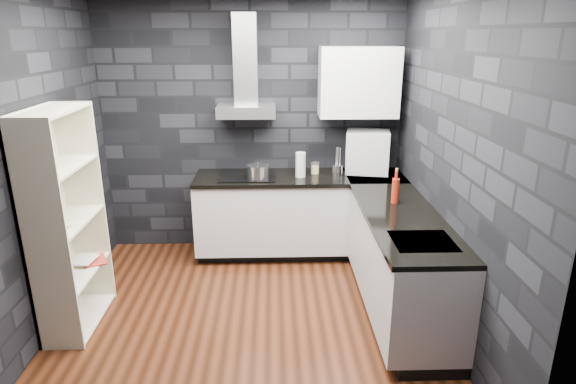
{
  "coord_description": "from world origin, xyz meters",
  "views": [
    {
      "loc": [
        0.23,
        -3.55,
        2.33
      ],
      "look_at": [
        0.35,
        0.45,
        1.0
      ],
      "focal_mm": 30.0,
      "sensor_mm": 36.0,
      "label": 1
    }
  ],
  "objects_px": {
    "utensil_crock": "(337,171)",
    "red_bottle": "(395,191)",
    "appliance_garage": "(367,152)",
    "glass_vase": "(301,165)",
    "fruit_bowl": "(58,225)",
    "bookshelf": "(67,222)",
    "pot": "(258,173)",
    "storage_jar": "(315,169)"
  },
  "relations": [
    {
      "from": "glass_vase",
      "to": "fruit_bowl",
      "type": "height_order",
      "value": "glass_vase"
    },
    {
      "from": "bookshelf",
      "to": "red_bottle",
      "type": "bearing_deg",
      "value": 20.99
    },
    {
      "from": "bookshelf",
      "to": "fruit_bowl",
      "type": "bearing_deg",
      "value": -77.1
    },
    {
      "from": "storage_jar",
      "to": "utensil_crock",
      "type": "distance_m",
      "value": 0.27
    },
    {
      "from": "pot",
      "to": "fruit_bowl",
      "type": "distance_m",
      "value": 1.96
    },
    {
      "from": "pot",
      "to": "storage_jar",
      "type": "bearing_deg",
      "value": 19.81
    },
    {
      "from": "storage_jar",
      "to": "fruit_bowl",
      "type": "relative_size",
      "value": 0.49
    },
    {
      "from": "utensil_crock",
      "to": "bookshelf",
      "type": "distance_m",
      "value": 2.6
    },
    {
      "from": "storage_jar",
      "to": "utensil_crock",
      "type": "xyz_separation_m",
      "value": [
        0.22,
        -0.15,
        0.01
      ]
    },
    {
      "from": "utensil_crock",
      "to": "fruit_bowl",
      "type": "distance_m",
      "value": 2.66
    },
    {
      "from": "storage_jar",
      "to": "bookshelf",
      "type": "relative_size",
      "value": 0.06
    },
    {
      "from": "storage_jar",
      "to": "fruit_bowl",
      "type": "bearing_deg",
      "value": -144.54
    },
    {
      "from": "bookshelf",
      "to": "glass_vase",
      "type": "bearing_deg",
      "value": 45.35
    },
    {
      "from": "pot",
      "to": "appliance_garage",
      "type": "bearing_deg",
      "value": 12.07
    },
    {
      "from": "storage_jar",
      "to": "red_bottle",
      "type": "height_order",
      "value": "red_bottle"
    },
    {
      "from": "utensil_crock",
      "to": "red_bottle",
      "type": "bearing_deg",
      "value": -63.23
    },
    {
      "from": "fruit_bowl",
      "to": "appliance_garage",
      "type": "bearing_deg",
      "value": 29.83
    },
    {
      "from": "utensil_crock",
      "to": "glass_vase",
      "type": "bearing_deg",
      "value": 174.72
    },
    {
      "from": "appliance_garage",
      "to": "pot",
      "type": "bearing_deg",
      "value": -156.89
    },
    {
      "from": "pot",
      "to": "fruit_bowl",
      "type": "bearing_deg",
      "value": -139.49
    },
    {
      "from": "glass_vase",
      "to": "red_bottle",
      "type": "relative_size",
      "value": 1.16
    },
    {
      "from": "pot",
      "to": "utensil_crock",
      "type": "relative_size",
      "value": 1.66
    },
    {
      "from": "pot",
      "to": "glass_vase",
      "type": "relative_size",
      "value": 0.84
    },
    {
      "from": "glass_vase",
      "to": "storage_jar",
      "type": "distance_m",
      "value": 0.21
    },
    {
      "from": "pot",
      "to": "fruit_bowl",
      "type": "xyz_separation_m",
      "value": [
        -1.49,
        -1.27,
        -0.04
      ]
    },
    {
      "from": "appliance_garage",
      "to": "red_bottle",
      "type": "relative_size",
      "value": 2.02
    },
    {
      "from": "pot",
      "to": "red_bottle",
      "type": "relative_size",
      "value": 0.98
    },
    {
      "from": "pot",
      "to": "storage_jar",
      "type": "height_order",
      "value": "pot"
    },
    {
      "from": "fruit_bowl",
      "to": "glass_vase",
      "type": "bearing_deg",
      "value": 35.41
    },
    {
      "from": "appliance_garage",
      "to": "red_bottle",
      "type": "height_order",
      "value": "appliance_garage"
    },
    {
      "from": "glass_vase",
      "to": "bookshelf",
      "type": "xyz_separation_m",
      "value": [
        -1.92,
        -1.22,
        -0.13
      ]
    },
    {
      "from": "appliance_garage",
      "to": "utensil_crock",
      "type": "bearing_deg",
      "value": -140.45
    },
    {
      "from": "utensil_crock",
      "to": "red_bottle",
      "type": "height_order",
      "value": "red_bottle"
    },
    {
      "from": "utensil_crock",
      "to": "fruit_bowl",
      "type": "xyz_separation_m",
      "value": [
        -2.31,
        -1.33,
        -0.03
      ]
    },
    {
      "from": "glass_vase",
      "to": "fruit_bowl",
      "type": "xyz_separation_m",
      "value": [
        -1.92,
        -1.37,
        -0.09
      ]
    },
    {
      "from": "storage_jar",
      "to": "fruit_bowl",
      "type": "distance_m",
      "value": 2.56
    },
    {
      "from": "red_bottle",
      "to": "fruit_bowl",
      "type": "xyz_separation_m",
      "value": [
        -2.71,
        -0.53,
        -0.07
      ]
    },
    {
      "from": "glass_vase",
      "to": "appliance_garage",
      "type": "relative_size",
      "value": 0.58
    },
    {
      "from": "glass_vase",
      "to": "utensil_crock",
      "type": "distance_m",
      "value": 0.39
    },
    {
      "from": "glass_vase",
      "to": "storage_jar",
      "type": "height_order",
      "value": "glass_vase"
    },
    {
      "from": "red_bottle",
      "to": "bookshelf",
      "type": "height_order",
      "value": "bookshelf"
    },
    {
      "from": "pot",
      "to": "glass_vase",
      "type": "height_order",
      "value": "glass_vase"
    }
  ]
}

